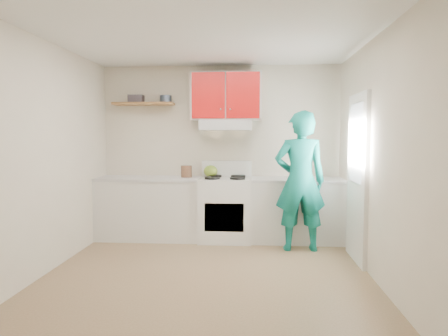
# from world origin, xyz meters

# --- Properties ---
(floor) EXTENTS (3.80, 3.80, 0.00)m
(floor) POSITION_xyz_m (0.00, 0.00, 0.00)
(floor) COLOR brown
(floor) RESTS_ON ground
(ceiling) EXTENTS (3.60, 3.80, 0.04)m
(ceiling) POSITION_xyz_m (0.00, 0.00, 2.60)
(ceiling) COLOR white
(ceiling) RESTS_ON floor
(back_wall) EXTENTS (3.60, 0.04, 2.60)m
(back_wall) POSITION_xyz_m (0.00, 1.90, 1.30)
(back_wall) COLOR beige
(back_wall) RESTS_ON floor
(front_wall) EXTENTS (3.60, 0.04, 2.60)m
(front_wall) POSITION_xyz_m (0.00, -1.90, 1.30)
(front_wall) COLOR beige
(front_wall) RESTS_ON floor
(left_wall) EXTENTS (0.04, 3.80, 2.60)m
(left_wall) POSITION_xyz_m (-1.80, 0.00, 1.30)
(left_wall) COLOR beige
(left_wall) RESTS_ON floor
(right_wall) EXTENTS (0.04, 3.80, 2.60)m
(right_wall) POSITION_xyz_m (1.80, 0.00, 1.30)
(right_wall) COLOR beige
(right_wall) RESTS_ON floor
(door) EXTENTS (0.05, 0.85, 2.05)m
(door) POSITION_xyz_m (1.78, 0.70, 1.02)
(door) COLOR white
(door) RESTS_ON floor
(door_glass) EXTENTS (0.01, 0.55, 0.95)m
(door_glass) POSITION_xyz_m (1.75, 0.70, 1.45)
(door_glass) COLOR white
(door_glass) RESTS_ON door
(counter_left) EXTENTS (1.52, 0.60, 0.90)m
(counter_left) POSITION_xyz_m (-1.04, 1.60, 0.45)
(counter_left) COLOR silver
(counter_left) RESTS_ON floor
(counter_right) EXTENTS (1.32, 0.60, 0.90)m
(counter_right) POSITION_xyz_m (1.14, 1.60, 0.45)
(counter_right) COLOR silver
(counter_right) RESTS_ON floor
(stove) EXTENTS (0.76, 0.65, 0.92)m
(stove) POSITION_xyz_m (0.10, 1.57, 0.46)
(stove) COLOR white
(stove) RESTS_ON floor
(range_hood) EXTENTS (0.76, 0.44, 0.15)m
(range_hood) POSITION_xyz_m (0.10, 1.68, 1.70)
(range_hood) COLOR silver
(range_hood) RESTS_ON back_wall
(upper_cabinets) EXTENTS (1.02, 0.33, 0.70)m
(upper_cabinets) POSITION_xyz_m (0.10, 1.73, 2.12)
(upper_cabinets) COLOR red
(upper_cabinets) RESTS_ON back_wall
(shelf) EXTENTS (0.90, 0.30, 0.04)m
(shelf) POSITION_xyz_m (-1.15, 1.75, 2.02)
(shelf) COLOR brown
(shelf) RESTS_ON back_wall
(books) EXTENTS (0.23, 0.17, 0.12)m
(books) POSITION_xyz_m (-1.27, 1.76, 2.10)
(books) COLOR #3D353C
(books) RESTS_ON shelf
(tin) EXTENTS (0.20, 0.20, 0.11)m
(tin) POSITION_xyz_m (-0.82, 1.77, 2.09)
(tin) COLOR #333D4C
(tin) RESTS_ON shelf
(kettle) EXTENTS (0.23, 0.23, 0.18)m
(kettle) POSITION_xyz_m (-0.13, 1.72, 1.01)
(kettle) COLOR olive
(kettle) RESTS_ON stove
(crock) EXTENTS (0.18, 0.18, 0.20)m
(crock) POSITION_xyz_m (-0.49, 1.65, 1.00)
(crock) COLOR #4E3222
(crock) RESTS_ON counter_left
(cutting_board) EXTENTS (0.31, 0.25, 0.02)m
(cutting_board) POSITION_xyz_m (0.97, 1.48, 0.91)
(cutting_board) COLOR olive
(cutting_board) RESTS_ON counter_right
(silicone_mat) EXTENTS (0.31, 0.26, 0.01)m
(silicone_mat) POSITION_xyz_m (1.46, 1.64, 0.90)
(silicone_mat) COLOR red
(silicone_mat) RESTS_ON counter_right
(person) EXTENTS (0.71, 0.48, 1.87)m
(person) POSITION_xyz_m (1.13, 1.12, 0.93)
(person) COLOR #0D796E
(person) RESTS_ON floor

